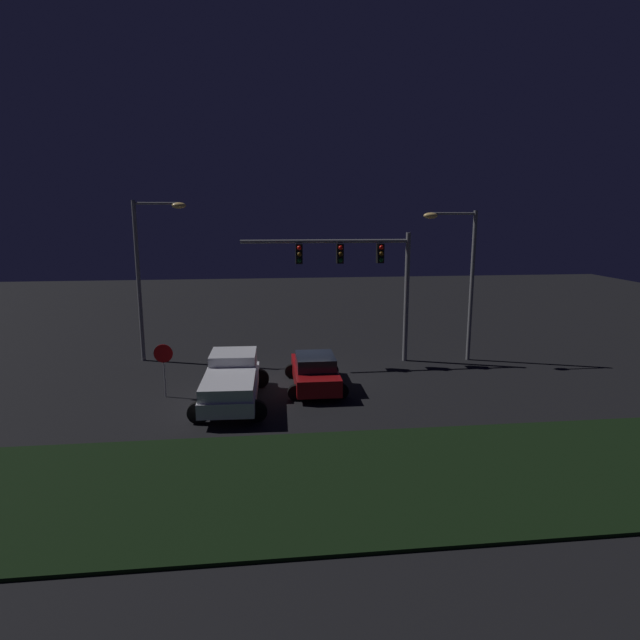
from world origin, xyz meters
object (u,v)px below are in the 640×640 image
stop_sign (164,360)px  street_lamp_right (462,267)px  traffic_signal_gantry (359,266)px  street_lamp_left (148,261)px  pickup_truck (232,378)px  car_sedan (315,371)px

stop_sign → street_lamp_right: bearing=16.3°
traffic_signal_gantry → street_lamp_left: 10.48m
street_lamp_left → stop_sign: street_lamp_left is taller
stop_sign → street_lamp_left: bearing=104.8°
pickup_truck → car_sedan: pickup_truck is taller
pickup_truck → traffic_signal_gantry: traffic_signal_gantry is taller
street_lamp_left → stop_sign: size_ratio=3.61×
car_sedan → street_lamp_left: bearing=55.8°
street_lamp_right → stop_sign: size_ratio=3.39×
car_sedan → traffic_signal_gantry: size_ratio=0.53×
traffic_signal_gantry → street_lamp_right: street_lamp_right is taller
street_lamp_left → street_lamp_right: bearing=-6.5°
traffic_signal_gantry → street_lamp_left: (-10.36, 1.57, 0.18)m
pickup_truck → stop_sign: (-2.76, 0.92, 0.56)m
car_sedan → street_lamp_left: size_ratio=0.55×
pickup_truck → street_lamp_left: (-4.31, 6.77, 4.08)m
street_lamp_left → traffic_signal_gantry: bearing=-8.6°
traffic_signal_gantry → street_lamp_right: size_ratio=1.10×
traffic_signal_gantry → car_sedan: bearing=-124.2°
car_sedan → street_lamp_left: 10.40m
car_sedan → traffic_signal_gantry: traffic_signal_gantry is taller
street_lamp_left → street_lamp_right: size_ratio=1.06×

